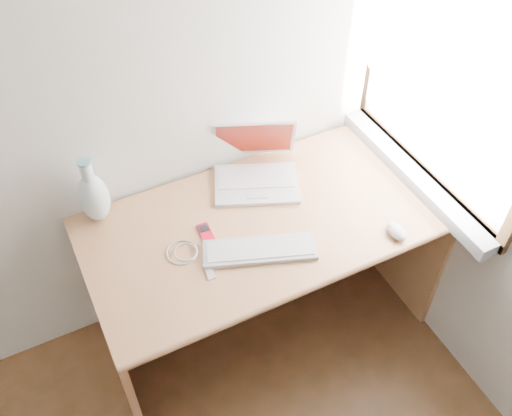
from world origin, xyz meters
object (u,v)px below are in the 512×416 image
external_keyboard (260,250)px  vase (94,196)px  laptop (251,170)px  desk (256,240)px

external_keyboard → vase: 0.67m
laptop → vase: (-0.64, 0.07, 0.07)m
desk → vase: (-0.59, 0.21, 0.34)m
laptop → vase: bearing=-162.9°
external_keyboard → vase: (-0.49, 0.44, 0.11)m
vase → laptop: bearing=-6.2°
laptop → external_keyboard: (-0.15, -0.37, -0.04)m
desk → laptop: bearing=71.0°
desk → external_keyboard: (-0.10, -0.23, 0.23)m
desk → laptop: (0.05, 0.14, 0.28)m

